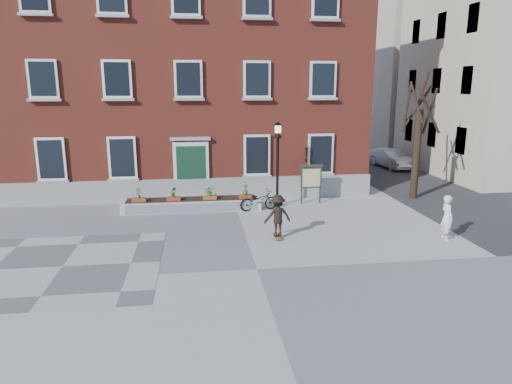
{
  "coord_description": "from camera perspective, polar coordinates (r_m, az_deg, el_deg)",
  "views": [
    {
      "loc": [
        -1.77,
        -13.0,
        5.5
      ],
      "look_at": [
        0.5,
        4.0,
        1.5
      ],
      "focal_mm": 32.0,
      "sensor_mm": 36.0,
      "label": 1
    }
  ],
  "objects": [
    {
      "name": "bare_tree",
      "position": [
        23.76,
        19.53,
        5.83
      ],
      "size": [
        1.83,
        1.83,
        6.16
      ],
      "color": "black",
      "rests_on": "ground"
    },
    {
      "name": "brick_building",
      "position": [
        26.98,
        -8.37,
        14.7
      ],
      "size": [
        18.4,
        10.85,
        12.6
      ],
      "color": "#953928",
      "rests_on": "ground"
    },
    {
      "name": "side_street",
      "position": [
        38.31,
        24.26,
        14.3
      ],
      "size": [
        15.2,
        36.0,
        14.5
      ],
      "color": "#38383A",
      "rests_on": "ground"
    },
    {
      "name": "parked_car",
      "position": [
        32.64,
        16.51,
        4.06
      ],
      "size": [
        1.86,
        4.12,
        1.31
      ],
      "primitive_type": "imported",
      "rotation": [
        0.0,
        0.0,
        0.12
      ],
      "color": "silver",
      "rests_on": "ground"
    },
    {
      "name": "skateboarder",
      "position": [
        16.76,
        2.71,
        -2.99
      ],
      "size": [
        1.09,
        0.78,
        1.64
      ],
      "color": "brown",
      "rests_on": "ground"
    },
    {
      "name": "lamp_post",
      "position": [
        20.93,
        2.73,
        4.98
      ],
      "size": [
        0.4,
        0.4,
        3.93
      ],
      "color": "black",
      "rests_on": "ground"
    },
    {
      "name": "bicycle",
      "position": [
        20.55,
        0.34,
        -1.05
      ],
      "size": [
        1.86,
        0.95,
        0.93
      ],
      "primitive_type": "imported",
      "rotation": [
        0.0,
        0.0,
        1.76
      ],
      "color": "black",
      "rests_on": "ground"
    },
    {
      "name": "planter_assembly",
      "position": [
        20.83,
        -7.97,
        -1.44
      ],
      "size": [
        6.2,
        1.12,
        1.15
      ],
      "color": "silver",
      "rests_on": "ground"
    },
    {
      "name": "bystander",
      "position": [
        17.97,
        22.75,
        -2.97
      ],
      "size": [
        0.42,
        0.62,
        1.67
      ],
      "primitive_type": "imported",
      "rotation": [
        0.0,
        0.0,
        1.53
      ],
      "color": "white",
      "rests_on": "ground"
    },
    {
      "name": "notice_board",
      "position": [
        21.81,
        6.91,
        1.83
      ],
      "size": [
        1.1,
        0.16,
        1.87
      ],
      "color": "black",
      "rests_on": "ground"
    },
    {
      "name": "checker_patch",
      "position": [
        15.62,
        -23.04,
        -8.57
      ],
      "size": [
        6.0,
        6.0,
        0.01
      ],
      "primitive_type": "cube",
      "color": "#575759",
      "rests_on": "ground"
    },
    {
      "name": "ground",
      "position": [
        14.22,
        0.14,
        -9.62
      ],
      "size": [
        100.0,
        100.0,
        0.0
      ],
      "primitive_type": "plane",
      "color": "#9D9DA0",
      "rests_on": "ground"
    }
  ]
}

